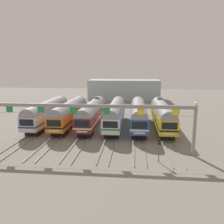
{
  "coord_description": "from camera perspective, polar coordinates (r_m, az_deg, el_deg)",
  "views": [
    {
      "loc": [
        5.71,
        -42.63,
        11.18
      ],
      "look_at": [
        1.47,
        1.15,
        2.65
      ],
      "focal_mm": 37.22,
      "sensor_mm": 36.0,
      "label": 1
    }
  ],
  "objects": [
    {
      "name": "commuter_train_orange",
      "position": [
        45.17,
        -10.34,
        -0.05
      ],
      "size": [
        2.88,
        18.06,
        4.77
      ],
      "color": "orange",
      "rests_on": "ground"
    },
    {
      "name": "yard_signal_mast",
      "position": [
        28.21,
        11.53,
        -8.22
      ],
      "size": [
        0.28,
        0.35,
        2.87
      ],
      "color": "#59595E",
      "rests_on": "ground"
    },
    {
      "name": "catenary_gantry",
      "position": [
        30.25,
        -5.46,
        -0.13
      ],
      "size": [
        27.12,
        0.44,
        6.97
      ],
      "color": "gray",
      "rests_on": "ground"
    },
    {
      "name": "maintenance_building",
      "position": [
        82.58,
        3.0,
        5.54
      ],
      "size": [
        24.46,
        10.0,
        6.78
      ],
      "primitive_type": "cube",
      "color": "#9EB2B7",
      "rests_on": "ground"
    },
    {
      "name": "commuter_train_maroon",
      "position": [
        44.18,
        -4.87,
        -0.15
      ],
      "size": [
        2.88,
        18.06,
        5.05
      ],
      "color": "maroon",
      "rests_on": "ground"
    },
    {
      "name": "track_bed",
      "position": [
        60.93,
        0.06,
        0.47
      ],
      "size": [
        23.39,
        70.0,
        0.15
      ],
      "color": "gray",
      "rests_on": "ground"
    },
    {
      "name": "ground_plane",
      "position": [
        44.44,
        -2.04,
        -3.61
      ],
      "size": [
        160.0,
        160.0,
        0.0
      ],
      "primitive_type": "plane",
      "color": "gray"
    },
    {
      "name": "commuter_train_white",
      "position": [
        43.61,
        0.79,
        -0.26
      ],
      "size": [
        2.88,
        18.06,
        4.77
      ],
      "color": "white",
      "rests_on": "ground"
    },
    {
      "name": "commuter_train_yellow",
      "position": [
        43.78,
        12.28,
        -0.47
      ],
      "size": [
        2.88,
        18.06,
        5.05
      ],
      "color": "gold",
      "rests_on": "ground"
    },
    {
      "name": "commuter_train_silver",
      "position": [
        46.55,
        -15.53,
        0.05
      ],
      "size": [
        2.88,
        18.06,
        4.77
      ],
      "color": "silver",
      "rests_on": "ground"
    },
    {
      "name": "commuter_train_blue",
      "position": [
        43.47,
        6.55,
        -0.37
      ],
      "size": [
        2.88,
        18.06,
        4.77
      ],
      "color": "#284C9E",
      "rests_on": "ground"
    }
  ]
}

